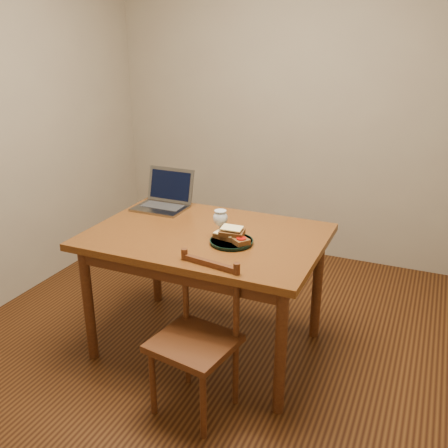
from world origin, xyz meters
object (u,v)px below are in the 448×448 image
at_px(milk_glass, 220,224).
at_px(chair, 196,332).
at_px(table, 206,247).
at_px(plate, 231,242).
at_px(laptop, 165,197).

bearing_deg(milk_glass, chair, -79.92).
relative_size(table, milk_glass, 8.37).
xyz_separation_m(plate, laptop, (-0.63, 0.40, 0.05)).
height_order(table, milk_glass, milk_glass).
height_order(plate, milk_glass, milk_glass).
bearing_deg(milk_glass, laptop, 148.35).
height_order(plate, laptop, laptop).
bearing_deg(plate, chair, -90.94).
bearing_deg(chair, laptop, 136.71).
bearing_deg(table, plate, -21.98).
bearing_deg(chair, table, 119.22).
relative_size(table, plate, 5.56).
distance_m(chair, plate, 0.52).
bearing_deg(plate, milk_glass, 145.65).
distance_m(chair, laptop, 1.09).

